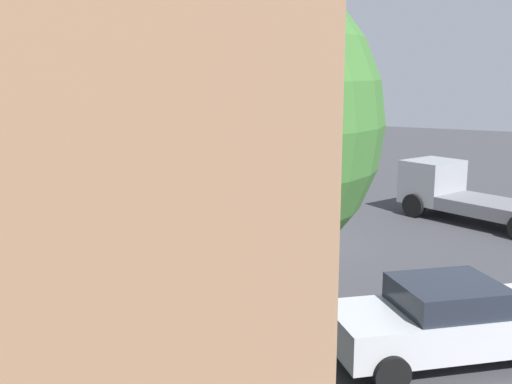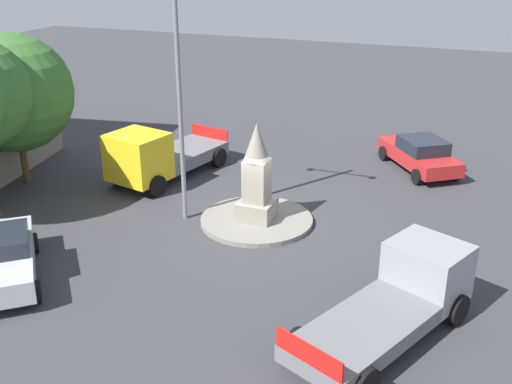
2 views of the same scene
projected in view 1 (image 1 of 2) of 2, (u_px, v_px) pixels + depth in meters
The scene contains 10 objects.
ground_plane at pixel (272, 242), 19.02m from camera, with size 80.00×80.00×0.00m, color #38383D.
traffic_island at pixel (272, 239), 19.00m from camera, with size 3.97×3.97×0.17m, color gray.
monument at pixel (272, 187), 18.68m from camera, with size 1.22×1.22×3.47m.
streetlamp at pixel (250, 68), 15.54m from camera, with size 2.99×0.28×8.86m.
car_red_parked_left at pixel (164, 176), 26.31m from camera, with size 3.99×4.54×1.46m.
car_silver_waiting at pixel (449, 320), 11.19m from camera, with size 4.20×4.47×1.47m.
truck_yellow_near_island at pixel (96, 239), 15.29m from camera, with size 3.38×5.84×2.28m.
truck_grey_passing at pixel (462, 194), 21.61m from camera, with size 4.05×5.95×1.96m.
tree_mid_cluster at pixel (221, 123), 8.05m from camera, with size 4.21×4.21×6.63m.
tree_far_corner at pixel (96, 138), 8.69m from camera, with size 3.98×3.98×6.25m.
Camera 1 is at (16.44, 8.18, 5.20)m, focal length 43.55 mm.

